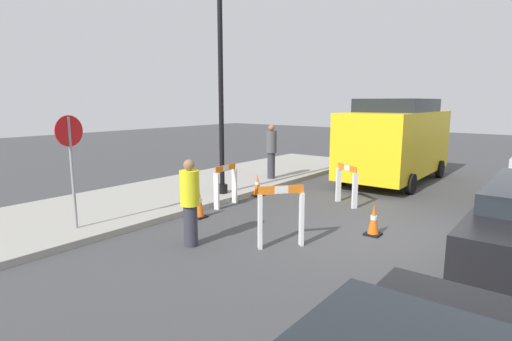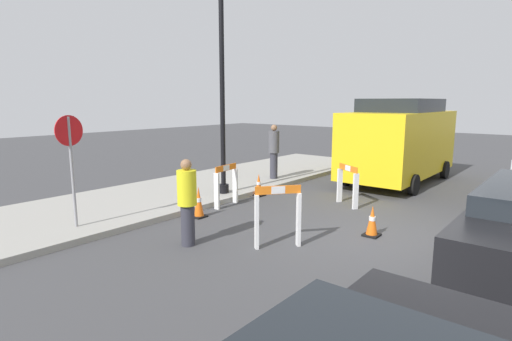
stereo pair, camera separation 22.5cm
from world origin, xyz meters
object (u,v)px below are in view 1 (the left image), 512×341
stop_sign (71,154)px  work_van (396,137)px  person_worker (190,200)px  streetlamp_post (220,46)px  person_pedestrian (271,150)px

stop_sign → work_van: (9.32, -3.13, -0.17)m
stop_sign → person_worker: 2.60m
streetlamp_post → work_van: (5.26, -2.92, -2.58)m
person_pedestrian → work_van: bearing=141.5°
person_worker → stop_sign: bearing=112.6°
person_worker → person_pedestrian: size_ratio=0.92×
stop_sign → person_pedestrian: stop_sign is taller
person_pedestrian → work_van: 4.13m
streetlamp_post → work_van: streetlamp_post is taller
streetlamp_post → stop_sign: size_ratio=2.75×
streetlamp_post → person_pedestrian: 3.91m
person_worker → work_van: bearing=-6.1°
stop_sign → person_pedestrian: (6.62, -0.03, -0.55)m
person_pedestrian → streetlamp_post: bearing=14.6°
person_worker → work_van: size_ratio=0.31×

